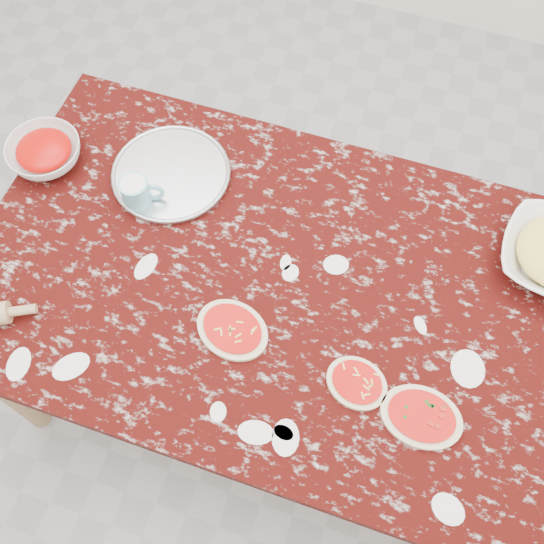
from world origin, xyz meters
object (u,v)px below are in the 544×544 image
(pizza_tray, at_px, (171,174))
(flour_mug, at_px, (137,193))
(sauce_bowl, at_px, (45,153))
(worktable, at_px, (272,294))

(pizza_tray, height_order, flour_mug, flour_mug)
(pizza_tray, bearing_deg, sauce_bowl, -169.93)
(worktable, relative_size, sauce_bowl, 7.57)
(pizza_tray, distance_m, sauce_bowl, 0.37)
(worktable, distance_m, flour_mug, 0.46)
(pizza_tray, xyz_separation_m, sauce_bowl, (-0.36, -0.06, 0.03))
(sauce_bowl, bearing_deg, worktable, -12.40)
(sauce_bowl, xyz_separation_m, flour_mug, (0.31, -0.05, 0.02))
(worktable, height_order, flour_mug, flour_mug)
(worktable, distance_m, sauce_bowl, 0.77)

